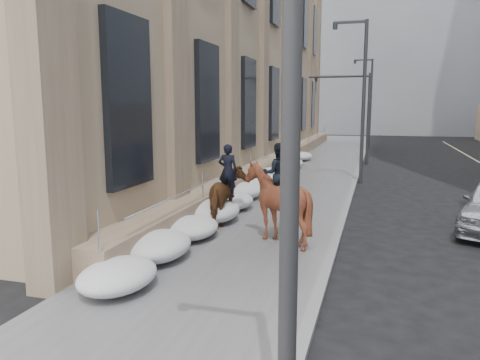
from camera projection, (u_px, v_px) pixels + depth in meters
The scene contains 14 objects.
ground at pixel (214, 269), 11.26m from camera, with size 140.00×140.00×0.00m, color black.
sidewalk at pixel (289, 193), 20.72m from camera, with size 5.00×80.00×0.12m, color #545456.
curb at pixel (350, 196), 19.99m from camera, with size 0.24×80.00×0.12m, color slate.
limestone_building at pixel (240, 27), 30.23m from camera, with size 6.10×44.00×18.00m.
bg_building_mid at pixel (385, 32), 64.76m from camera, with size 30.00×12.00×28.00m, color slate.
bg_building_far at pixel (322, 69), 79.55m from camera, with size 24.00×12.00×20.00m, color gray.
streetlight_near at pixel (274, 28), 4.09m from camera, with size 1.71×0.24×8.00m.
streetlight_mid at pixel (361, 92), 23.03m from camera, with size 1.71×0.24×8.00m.
streetlight_far at pixel (369, 98), 41.98m from camera, with size 1.71×0.24×8.00m.
traffic_signal at pixel (354, 104), 30.89m from camera, with size 4.10×0.22×6.00m.
snow_bank at pixel (247, 190), 19.26m from camera, with size 1.70×18.10×0.76m.
mounted_horse_left at pixel (228, 193), 15.12m from camera, with size 1.11×2.18×2.56m.
mounted_horse_right at pixel (277, 199), 13.02m from camera, with size 2.27×2.42×2.77m.
pedestrian at pixel (288, 199), 14.21m from camera, with size 1.13×0.47×1.92m, color black.
Camera 1 is at (3.65, -10.16, 3.91)m, focal length 35.00 mm.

